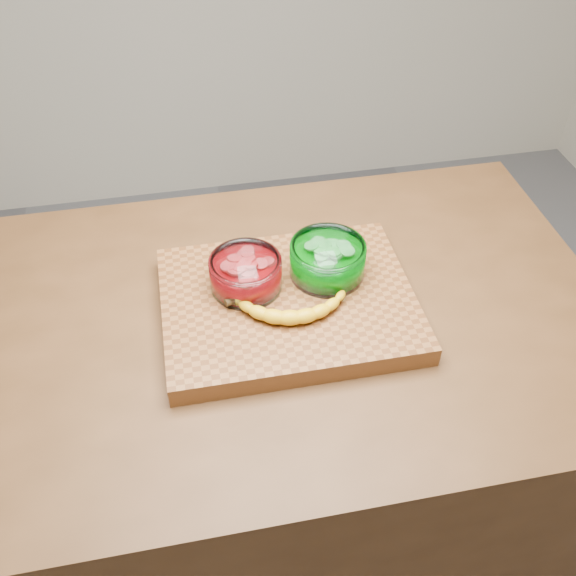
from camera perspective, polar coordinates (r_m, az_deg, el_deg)
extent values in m
plane|color=#59595D|center=(1.92, 0.00, -21.24)|extent=(3.50, 3.50, 0.00)
cube|color=#4C2E17|center=(1.53, 0.00, -14.01)|extent=(1.20, 0.80, 0.90)
cube|color=brown|center=(1.16, 0.00, -1.43)|extent=(0.45, 0.35, 0.04)
cylinder|color=white|center=(1.15, -3.77, 1.30)|extent=(0.13, 0.13, 0.06)
cylinder|color=red|center=(1.15, -3.76, 1.01)|extent=(0.11, 0.11, 0.03)
cylinder|color=#F14C4E|center=(1.14, -3.81, 1.98)|extent=(0.10, 0.10, 0.02)
cylinder|color=white|center=(1.17, 3.53, 2.52)|extent=(0.14, 0.14, 0.06)
cylinder|color=#009709|center=(1.18, 3.51, 2.20)|extent=(0.12, 0.12, 0.04)
cylinder|color=#72E96E|center=(1.16, 3.57, 3.22)|extent=(0.11, 0.11, 0.02)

